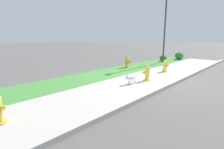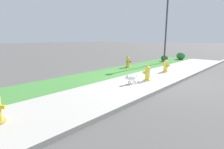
{
  "view_description": "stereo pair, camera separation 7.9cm",
  "coord_description": "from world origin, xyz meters",
  "views": [
    {
      "loc": [
        -6.65,
        -3.79,
        1.76
      ],
      "look_at": [
        -1.83,
        0.51,
        0.4
      ],
      "focal_mm": 28.0,
      "sensor_mm": 36.0,
      "label": 1
    },
    {
      "loc": [
        -6.6,
        -3.85,
        1.76
      ],
      "look_at": [
        -1.83,
        0.51,
        0.4
      ],
      "focal_mm": 28.0,
      "sensor_mm": 36.0,
      "label": 2
    }
  ],
  "objects": [
    {
      "name": "ground_plane",
      "position": [
        0.0,
        0.0,
        0.0
      ],
      "size": [
        120.0,
        120.0,
        0.0
      ],
      "primitive_type": "plane",
      "color": "#5B5956"
    },
    {
      "name": "sidewalk_pavement",
      "position": [
        0.0,
        0.0,
        0.01
      ],
      "size": [
        18.0,
        2.31,
        0.01
      ],
      "primitive_type": "cube",
      "color": "#BCB7AD",
      "rests_on": "ground"
    },
    {
      "name": "grass_verge",
      "position": [
        0.0,
        2.16,
        0.0
      ],
      "size": [
        18.0,
        2.0,
        0.01
      ],
      "primitive_type": "cube",
      "color": "#47893D",
      "rests_on": "ground"
    },
    {
      "name": "street_curb",
      "position": [
        0.0,
        -1.24,
        0.06
      ],
      "size": [
        18.0,
        0.16,
        0.12
      ],
      "primitive_type": "cube",
      "color": "#BCB7AD",
      "rests_on": "ground"
    },
    {
      "name": "fire_hydrant_mid_block",
      "position": [
        -0.34,
        -0.13,
        0.31
      ],
      "size": [
        0.38,
        0.36,
        0.66
      ],
      "rotation": [
        0.0,
        0.0,
        0.42
      ],
      "color": "yellow",
      "rests_on": "ground"
    },
    {
      "name": "fire_hydrant_far_end",
      "position": [
        1.8,
        2.52,
        0.33
      ],
      "size": [
        0.4,
        0.38,
        0.7
      ],
      "rotation": [
        0.0,
        0.0,
        3.51
      ],
      "color": "gold",
      "rests_on": "ground"
    },
    {
      "name": "fire_hydrant_near_corner",
      "position": [
        2.0,
        0.18,
        0.31
      ],
      "size": [
        0.36,
        0.36,
        0.66
      ],
      "rotation": [
        0.0,
        0.0,
        4.07
      ],
      "color": "yellow",
      "rests_on": "ground"
    },
    {
      "name": "small_white_dog",
      "position": [
        -1.26,
        0.03,
        0.23
      ],
      "size": [
        0.5,
        0.3,
        0.41
      ],
      "rotation": [
        0.0,
        0.0,
        2.82
      ],
      "color": "white",
      "rests_on": "ground"
    },
    {
      "name": "street_lamp",
      "position": [
        5.28,
        1.86,
        3.23
      ],
      "size": [
        0.32,
        0.32,
        4.94
      ],
      "color": "#3D3D42",
      "rests_on": "ground"
    },
    {
      "name": "shrub_bush_near_lamp",
      "position": [
        7.91,
        1.69,
        0.29
      ],
      "size": [
        0.68,
        0.68,
        0.58
      ],
      "color": "#337538",
      "rests_on": "ground"
    },
    {
      "name": "shrub_bush_far_verge",
      "position": [
        6.04,
        2.22,
        0.22
      ],
      "size": [
        0.53,
        0.53,
        0.45
      ],
      "color": "#28662D",
      "rests_on": "ground"
    }
  ]
}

